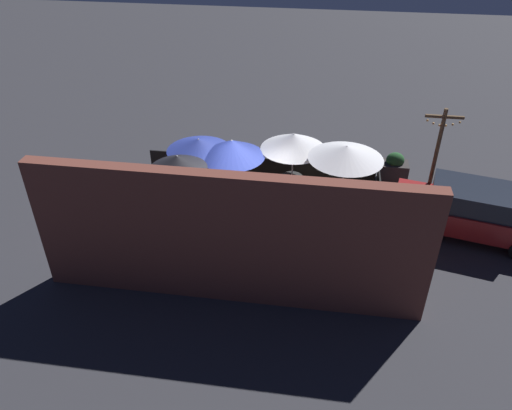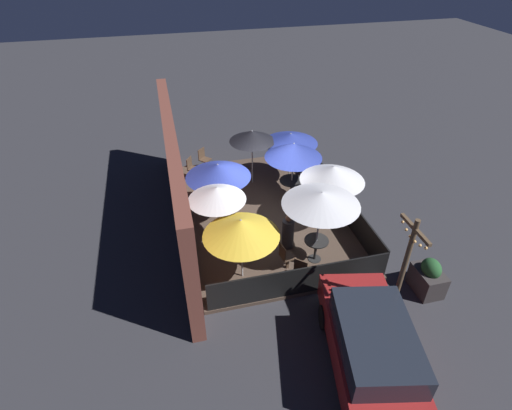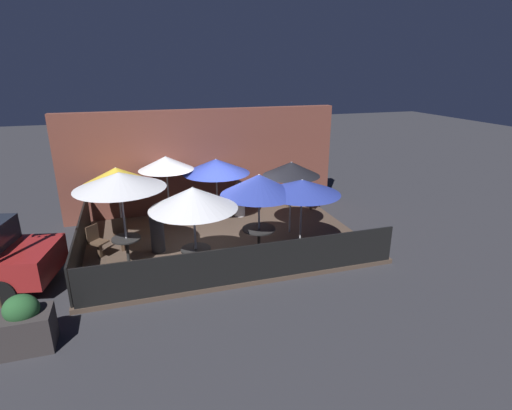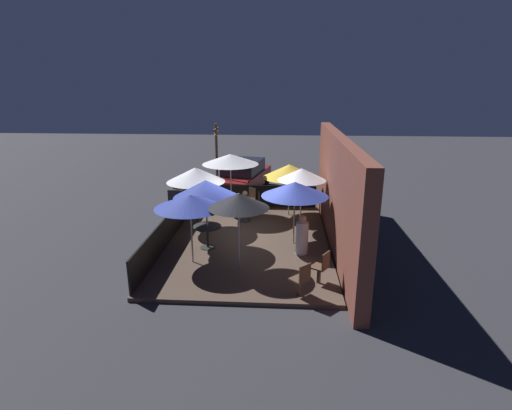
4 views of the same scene
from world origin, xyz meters
TOP-DOWN VIEW (x-y plane):
  - ground_plane at (0.00, 0.00)m, footprint 60.00×60.00m
  - patio_deck at (0.00, 0.00)m, footprint 8.03×5.41m
  - building_wall at (0.00, 2.93)m, footprint 9.63×0.36m
  - fence_front at (0.00, -2.66)m, footprint 7.83×0.05m
  - fence_side_left at (-3.97, 0.00)m, footprint 0.05×5.21m
  - patio_umbrella_0 at (-1.15, -1.96)m, footprint 2.10×2.10m
  - patio_umbrella_1 at (0.69, -1.26)m, footprint 2.06×2.06m
  - patio_umbrella_2 at (-2.76, -0.91)m, footprint 2.22×2.22m
  - patio_umbrella_3 at (-2.92, 1.42)m, footprint 2.14×2.14m
  - patio_umbrella_4 at (2.08, -0.08)m, footprint 1.73×1.73m
  - patio_umbrella_5 at (1.81, -1.51)m, footprint 2.07×2.07m
  - patio_umbrella_6 at (-1.42, 1.83)m, footprint 1.75×1.75m
  - patio_umbrella_7 at (0.13, 1.54)m, footprint 2.18×2.18m
  - dining_table_0 at (-1.15, -1.96)m, footprint 0.73×0.73m
  - dining_table_1 at (0.69, -1.26)m, footprint 0.91×0.91m
  - dining_table_2 at (-2.76, -0.91)m, footprint 0.74×0.74m
  - patio_chair_0 at (3.63, 1.64)m, footprint 0.57×0.57m
  - patio_chair_1 at (-3.55, -0.19)m, footprint 0.57×0.57m
  - patio_chair_2 at (-2.93, 0.09)m, footprint 0.46×0.46m
  - patio_chair_3 at (2.93, 2.20)m, footprint 0.55×0.55m
  - patron_0 at (-1.96, -0.28)m, footprint 0.39×0.39m
  - patron_1 at (0.96, 1.77)m, footprint 0.52×0.52m
  - planter_box at (-4.61, -3.59)m, footprint 0.96×0.67m
  - light_post at (-5.51, -1.90)m, footprint 1.10×0.12m
  - parked_car_0 at (-6.64, -0.77)m, footprint 4.79×2.62m

SIDE VIEW (x-z plane):
  - ground_plane at x=0.00m, z-range 0.00..0.00m
  - patio_deck at x=0.00m, z-range 0.00..0.12m
  - planter_box at x=-4.61m, z-range -0.07..1.07m
  - fence_front at x=0.00m, z-range 0.12..1.07m
  - fence_side_left at x=-3.97m, z-range 0.12..1.07m
  - patio_chair_0 at x=3.63m, z-range 0.16..1.06m
  - patio_chair_1 at x=-3.55m, z-range 0.16..1.07m
  - patio_chair_2 at x=-2.93m, z-range 0.16..1.08m
  - patio_chair_3 at x=2.93m, z-range 0.16..1.09m
  - patron_0 at x=-1.96m, z-range 0.05..1.28m
  - dining_table_0 at x=-1.15m, z-range 0.32..1.04m
  - patron_1 at x=0.96m, z-range 0.05..1.32m
  - dining_table_1 at x=0.69m, z-range 0.34..1.09m
  - dining_table_2 at x=-2.76m, z-range 0.33..1.11m
  - parked_car_0 at x=-6.64m, z-range 0.04..1.66m
  - building_wall at x=0.00m, z-range 0.00..3.67m
  - patio_umbrella_3 at x=-2.92m, z-range 0.89..2.98m
  - light_post at x=-5.51m, z-range 0.22..3.74m
  - patio_umbrella_7 at x=0.13m, z-range 0.94..3.05m
  - patio_umbrella_5 at x=1.81m, z-range 0.97..3.07m
  - patio_umbrella_1 at x=0.69m, z-range 0.98..3.24m
  - patio_umbrella_0 at x=-1.15m, z-range 1.00..3.27m
  - patio_umbrella_6 at x=-1.42m, z-range 1.02..3.26m
  - patio_umbrella_4 at x=2.08m, z-range 1.03..3.27m
  - patio_umbrella_2 at x=-2.76m, z-range 1.16..3.66m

